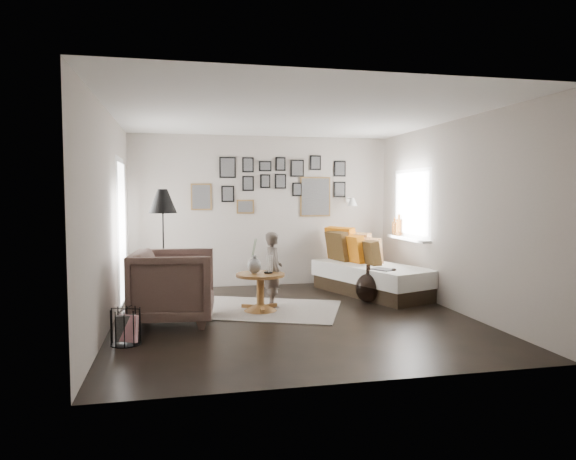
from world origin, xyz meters
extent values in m
plane|color=black|center=(0.00, 0.00, 0.00)|extent=(4.80, 4.80, 0.00)
plane|color=#A89E93|center=(0.00, 2.40, 1.30)|extent=(4.50, 0.00, 4.50)
plane|color=#A89E93|center=(0.00, -2.40, 1.30)|extent=(4.50, 0.00, 4.50)
plane|color=#A89E93|center=(-2.25, 0.00, 1.30)|extent=(0.00, 4.80, 4.80)
plane|color=#A89E93|center=(2.25, 0.00, 1.30)|extent=(0.00, 4.80, 4.80)
plane|color=white|center=(0.00, 0.00, 2.60)|extent=(4.80, 4.80, 0.00)
plane|color=white|center=(-2.23, 1.20, 1.05)|extent=(0.00, 2.14, 2.14)
plane|color=white|center=(-2.23, 1.20, 1.05)|extent=(0.00, 1.88, 1.88)
plane|color=white|center=(-2.23, 1.20, 1.05)|extent=(0.00, 1.93, 1.93)
plane|color=white|center=(2.23, 1.20, 1.45)|extent=(0.00, 1.30, 1.30)
plane|color=white|center=(2.23, 1.20, 1.45)|extent=(0.00, 1.14, 1.14)
cube|color=white|center=(2.17, 1.20, 0.88)|extent=(0.15, 1.32, 0.04)
cylinder|color=#8C4C14|center=(2.17, 1.55, 1.04)|extent=(0.10, 0.10, 0.28)
cylinder|color=#8C4C14|center=(2.17, 1.72, 1.01)|extent=(0.08, 0.08, 0.22)
cube|color=brown|center=(-1.05, 2.38, 1.55)|extent=(0.35, 0.03, 0.45)
cube|color=black|center=(-1.05, 2.37, 1.55)|extent=(0.30, 0.01, 0.40)
cube|color=black|center=(-0.60, 2.38, 2.05)|extent=(0.28, 0.03, 0.36)
cube|color=black|center=(-0.60, 2.37, 2.05)|extent=(0.23, 0.01, 0.31)
cube|color=black|center=(-0.60, 2.38, 1.60)|extent=(0.22, 0.03, 0.28)
cube|color=black|center=(-0.60, 2.37, 1.60)|extent=(0.17, 0.01, 0.23)
cube|color=black|center=(-0.25, 2.38, 2.10)|extent=(0.20, 0.03, 0.26)
cube|color=black|center=(-0.25, 2.37, 2.10)|extent=(0.15, 0.01, 0.21)
cube|color=black|center=(-0.25, 2.38, 1.78)|extent=(0.20, 0.03, 0.26)
cube|color=black|center=(-0.25, 2.37, 1.78)|extent=(0.15, 0.01, 0.21)
cube|color=black|center=(0.05, 2.38, 2.08)|extent=(0.22, 0.03, 0.18)
cube|color=black|center=(0.05, 2.37, 2.08)|extent=(0.17, 0.01, 0.13)
cube|color=black|center=(0.05, 2.38, 1.82)|extent=(0.18, 0.03, 0.24)
cube|color=black|center=(0.05, 2.37, 1.82)|extent=(0.13, 0.01, 0.19)
cube|color=black|center=(0.32, 2.38, 2.12)|extent=(0.18, 0.03, 0.24)
cube|color=black|center=(0.32, 2.37, 2.12)|extent=(0.13, 0.01, 0.19)
cube|color=black|center=(0.32, 2.38, 1.82)|extent=(0.20, 0.03, 0.26)
cube|color=black|center=(0.32, 2.37, 1.82)|extent=(0.15, 0.01, 0.21)
cube|color=black|center=(0.62, 2.38, 2.05)|extent=(0.24, 0.03, 0.30)
cube|color=black|center=(0.62, 2.37, 2.05)|extent=(0.19, 0.01, 0.25)
cube|color=black|center=(0.62, 2.38, 1.68)|extent=(0.18, 0.03, 0.24)
cube|color=black|center=(0.62, 2.37, 1.68)|extent=(0.13, 0.01, 0.19)
cube|color=brown|center=(0.95, 2.38, 1.55)|extent=(0.55, 0.03, 0.70)
cube|color=black|center=(0.95, 2.37, 1.55)|extent=(0.50, 0.01, 0.65)
cube|color=black|center=(0.95, 2.38, 2.15)|extent=(0.20, 0.03, 0.26)
cube|color=black|center=(0.95, 2.37, 2.15)|extent=(0.15, 0.01, 0.21)
cube|color=black|center=(1.40, 2.38, 2.05)|extent=(0.22, 0.03, 0.28)
cube|color=black|center=(1.40, 2.37, 2.05)|extent=(0.17, 0.01, 0.23)
cube|color=black|center=(1.40, 2.38, 1.68)|extent=(0.22, 0.03, 0.28)
cube|color=black|center=(1.40, 2.37, 1.68)|extent=(0.17, 0.01, 0.23)
cube|color=brown|center=(-0.30, 2.38, 1.38)|extent=(0.30, 0.03, 0.24)
cube|color=black|center=(-0.30, 2.37, 1.38)|extent=(0.25, 0.01, 0.19)
cube|color=white|center=(1.55, 2.37, 1.50)|extent=(0.06, 0.04, 0.10)
cylinder|color=white|center=(1.55, 2.25, 1.52)|extent=(0.02, 0.24, 0.02)
cone|color=white|center=(1.55, 2.12, 1.46)|extent=(0.18, 0.18, 0.14)
cube|color=silver|center=(-0.31, 0.50, 0.01)|extent=(2.47, 2.13, 0.01)
cone|color=brown|center=(-0.36, 0.39, 0.05)|extent=(0.49, 0.49, 0.10)
cylinder|color=brown|center=(-0.36, 0.39, 0.27)|extent=(0.10, 0.10, 0.38)
cylinder|color=brown|center=(-0.36, 0.39, 0.50)|extent=(0.67, 0.67, 0.04)
ellipsoid|color=black|center=(-0.44, 0.41, 0.63)|extent=(0.19, 0.19, 0.21)
cylinder|color=black|center=(-0.44, 0.41, 0.75)|extent=(0.06, 0.06, 0.04)
cylinder|color=black|center=(-0.25, 0.39, 0.53)|extent=(0.11, 0.11, 0.02)
cube|color=black|center=(1.57, 1.19, 0.12)|extent=(1.49, 2.18, 0.23)
cube|color=white|center=(1.57, 1.19, 0.35)|extent=(1.56, 2.26, 0.25)
cube|color=#C9600B|center=(1.59, 2.01, 0.74)|extent=(0.50, 0.64, 0.59)
cube|color=#3D2913|center=(1.44, 1.91, 0.71)|extent=(0.36, 0.57, 0.53)
cube|color=brown|center=(1.71, 1.74, 0.70)|extent=(0.49, 0.54, 0.51)
cube|color=#C9600B|center=(1.50, 1.59, 0.69)|extent=(0.35, 0.53, 0.48)
cube|color=brown|center=(1.67, 1.40, 0.67)|extent=(0.42, 0.49, 0.44)
cube|color=#3D2913|center=(1.57, 1.24, 0.66)|extent=(0.26, 0.44, 0.42)
cube|color=black|center=(1.52, 0.64, 0.48)|extent=(0.36, 0.39, 0.02)
imported|color=brown|center=(-1.51, 0.03, 0.45)|extent=(1.08, 1.06, 0.91)
cube|color=white|center=(-1.48, 0.08, 0.48)|extent=(0.46, 0.47, 0.19)
cylinder|color=black|center=(-1.65, 0.93, 0.01)|extent=(0.26, 0.26, 0.03)
cylinder|color=black|center=(-1.65, 0.93, 0.74)|extent=(0.02, 0.02, 1.48)
cone|color=black|center=(-1.65, 0.93, 1.50)|extent=(0.39, 0.39, 0.33)
cube|color=black|center=(-2.00, -0.82, 0.17)|extent=(0.21, 0.10, 0.29)
cube|color=white|center=(-1.97, -0.84, 0.17)|extent=(0.22, 0.17, 0.29)
ellipsoid|color=black|center=(1.29, 0.64, 0.21)|extent=(0.37, 0.37, 0.43)
cylinder|color=black|center=(1.29, 0.64, 0.49)|extent=(0.06, 0.06, 0.13)
ellipsoid|color=black|center=(1.64, 0.52, 0.19)|extent=(0.33, 0.33, 0.38)
cylinder|color=black|center=(1.64, 0.52, 0.44)|extent=(0.06, 0.06, 0.13)
imported|color=#544A42|center=(-0.14, 0.62, 0.53)|extent=(0.27, 0.40, 1.07)
camera|label=1|loc=(-1.44, -6.43, 1.60)|focal=32.00mm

